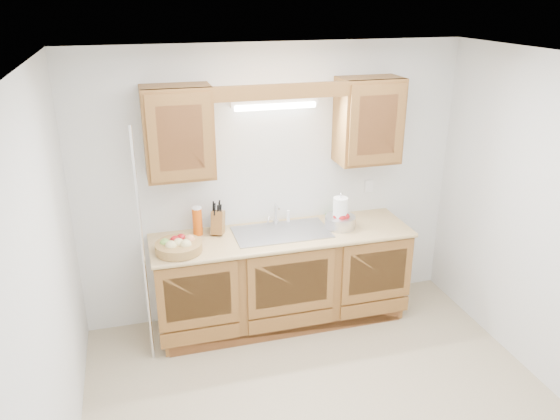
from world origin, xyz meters
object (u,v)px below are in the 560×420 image
object	(u,v)px
fruit_basket	(179,246)
paper_towel	(340,213)
apple_bowl	(340,221)
knife_block	(218,222)

from	to	relation	value
fruit_basket	paper_towel	bearing A→B (deg)	4.70
paper_towel	apple_bowl	bearing A→B (deg)	-80.86
fruit_basket	apple_bowl	size ratio (longest dim) A/B	1.31
fruit_basket	apple_bowl	xyz separation A→B (m)	(1.46, 0.11, 0.01)
fruit_basket	apple_bowl	world-z (taller)	apple_bowl
fruit_basket	knife_block	xyz separation A→B (m)	(0.37, 0.28, 0.06)
knife_block	paper_towel	world-z (taller)	paper_towel
fruit_basket	knife_block	distance (m)	0.47
knife_block	fruit_basket	bearing A→B (deg)	-120.80
knife_block	paper_towel	distance (m)	1.09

